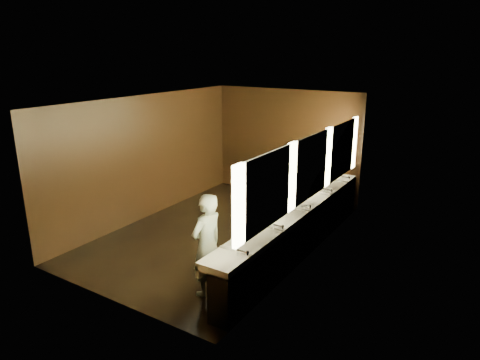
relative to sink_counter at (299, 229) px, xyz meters
name	(u,v)px	position (x,y,z in m)	size (l,w,h in m)	color
floor	(221,233)	(-1.79, 0.00, -0.50)	(6.00, 6.00, 0.00)	black
ceiling	(219,100)	(-1.79, 0.00, 2.30)	(4.00, 6.00, 0.02)	#2D2D2B
wall_back	(286,144)	(-1.79, 3.00, 0.90)	(4.00, 0.02, 2.80)	black
wall_front	(103,216)	(-1.79, -3.00, 0.90)	(4.00, 0.02, 2.80)	black
wall_left	(147,157)	(-3.79, 0.00, 0.90)	(0.02, 6.00, 2.80)	black
wall_right	(311,185)	(0.21, 0.00, 0.90)	(0.02, 6.00, 2.80)	black
sink_counter	(299,229)	(0.00, 0.00, 0.00)	(0.55, 5.40, 1.01)	black
mirror_band	(311,166)	(0.19, 0.00, 1.25)	(0.06, 5.03, 1.15)	#FCF6B3
person	(207,245)	(-0.63, -2.03, 0.34)	(0.61, 0.40, 1.67)	#7CA5B9
trash_bin	(222,291)	(-0.22, -2.23, -0.23)	(0.35, 0.35, 0.54)	black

